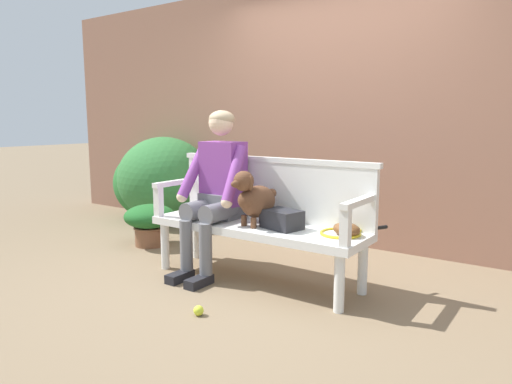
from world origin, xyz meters
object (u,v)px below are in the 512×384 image
at_px(sports_bag, 282,219).
at_px(baseball_glove, 347,229).
at_px(tennis_ball, 199,311).
at_px(potted_plant, 150,221).
at_px(garden_bench, 256,231).
at_px(person_seated, 217,185).
at_px(tennis_racket, 344,233).
at_px(dog_on_bench, 254,198).

bearing_deg(sports_bag, baseball_glove, 8.72).
relative_size(tennis_ball, potted_plant, 0.13).
xyz_separation_m(garden_bench, potted_plant, (-1.46, 0.25, -0.14)).
xyz_separation_m(tennis_ball, potted_plant, (-1.54, 1.01, 0.22)).
distance_m(person_seated, sports_bag, 0.65).
relative_size(person_seated, baseball_glove, 6.00).
bearing_deg(tennis_racket, potted_plant, 175.73).
relative_size(garden_bench, tennis_ball, 26.55).
height_order(garden_bench, person_seated, person_seated).
bearing_deg(person_seated, tennis_ball, -58.59).
relative_size(dog_on_bench, baseball_glove, 1.94).
bearing_deg(tennis_ball, sports_bag, 77.73).
distance_m(garden_bench, baseball_glove, 0.73).
bearing_deg(tennis_racket, garden_bench, -172.97).
distance_m(tennis_racket, tennis_ball, 1.13).
bearing_deg(sports_bag, tennis_racket, 12.68).
bearing_deg(baseball_glove, tennis_racket, 173.58).
distance_m(tennis_racket, potted_plant, 2.17).
distance_m(dog_on_bench, baseball_glove, 0.73).
bearing_deg(person_seated, garden_bench, 2.18).
height_order(person_seated, baseball_glove, person_seated).
relative_size(person_seated, sports_bag, 4.72).
relative_size(tennis_racket, sports_bag, 2.02).
bearing_deg(sports_bag, tennis_ball, -102.27).
bearing_deg(garden_bench, tennis_racket, 7.03).
distance_m(garden_bench, tennis_ball, 0.85).
bearing_deg(tennis_racket, tennis_ball, -125.69).
height_order(baseball_glove, sports_bag, sports_bag).
bearing_deg(person_seated, potted_plant, 166.51).
bearing_deg(person_seated, baseball_glove, 3.78).
relative_size(garden_bench, person_seated, 1.33).
relative_size(dog_on_bench, tennis_ball, 6.47).
distance_m(person_seated, tennis_racket, 1.10).
height_order(dog_on_bench, sports_bag, dog_on_bench).
relative_size(garden_bench, tennis_racket, 3.09).
relative_size(dog_on_bench, tennis_racket, 0.75).
bearing_deg(tennis_racket, baseball_glove, -39.30).
bearing_deg(potted_plant, tennis_racket, -4.27).
xyz_separation_m(dog_on_bench, tennis_racket, (0.67, 0.15, -0.20)).
height_order(garden_bench, potted_plant, garden_bench).
relative_size(garden_bench, potted_plant, 3.47).
xyz_separation_m(tennis_racket, potted_plant, (-2.15, 0.16, -0.21)).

